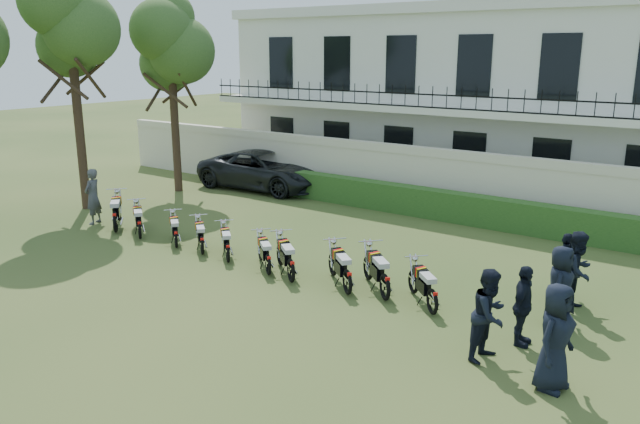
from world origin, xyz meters
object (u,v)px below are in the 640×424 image
object	(u,v)px
motorcycle_5	(268,260)
officer_0	(555,337)
officer_3	(560,286)
motorcycle_7	(347,276)
tree_west_near	(171,44)
officer_5	(565,267)
motorcycle_2	(176,235)
motorcycle_6	(291,265)
inspector	(93,196)
officer_2	(523,306)
motorcycle_3	(202,241)
motorcycle_4	(228,248)
motorcycle_0	(115,217)
motorcycle_8	(385,281)
officer_4	(578,271)
officer_1	(490,315)
motorcycle_1	(139,225)
suv	(264,170)
tree_west_mid	(69,19)
motorcycle_9	(433,296)

from	to	relation	value
motorcycle_5	officer_0	distance (m)	7.69
officer_3	motorcycle_7	bearing A→B (deg)	98.10
tree_west_near	officer_5	bearing A→B (deg)	-9.49
motorcycle_2	motorcycle_6	distance (m)	4.49
inspector	officer_2	size ratio (longest dim) A/B	1.14
motorcycle_5	motorcycle_6	distance (m)	0.81
motorcycle_3	motorcycle_4	distance (m)	1.06
motorcycle_0	motorcycle_6	size ratio (longest dim) A/B	1.08
motorcycle_8	officer_4	bearing A→B (deg)	-18.57
motorcycle_0	inspector	world-z (taller)	inspector
motorcycle_5	officer_1	xyz separation A→B (m)	(6.25, -1.01, 0.46)
motorcycle_5	motorcycle_1	bearing A→B (deg)	128.22
motorcycle_2	officer_1	bearing A→B (deg)	-58.25
tree_west_near	suv	world-z (taller)	tree_west_near
motorcycle_6	motorcycle_7	xyz separation A→B (m)	(1.58, 0.16, 0.00)
motorcycle_2	officer_5	bearing A→B (deg)	-37.01
tree_west_mid	motorcycle_4	xyz separation A→B (m)	(8.45, -1.40, -6.24)
inspector	officer_4	bearing A→B (deg)	78.48
motorcycle_2	motorcycle_5	bearing A→B (deg)	-54.11
motorcycle_3	motorcycle_9	distance (m)	7.13
suv	officer_5	size ratio (longest dim) A/B	3.57
inspector	officer_1	distance (m)	14.29
motorcycle_4	officer_1	xyz separation A→B (m)	(7.79, -1.12, 0.46)
motorcycle_7	officer_5	distance (m)	5.04
officer_0	officer_1	distance (m)	1.35
suv	officer_1	world-z (taller)	officer_1
motorcycle_7	officer_0	world-z (taller)	officer_0
suv	motorcycle_4	bearing A→B (deg)	-148.82
officer_3	officer_4	xyz separation A→B (m)	(0.08, 1.11, 0.03)
motorcycle_1	officer_5	xyz separation A→B (m)	(11.87, 2.70, 0.33)
motorcycle_2	motorcycle_4	distance (m)	2.14
motorcycle_1	motorcycle_3	size ratio (longest dim) A/B	1.15
tree_west_mid	motorcycle_8	bearing A→B (deg)	-5.28
tree_west_mid	motorcycle_4	size ratio (longest dim) A/B	6.64
officer_4	motorcycle_2	bearing A→B (deg)	116.39
officer_0	officer_5	xyz separation A→B (m)	(-0.94, 4.22, -0.16)
motorcycle_4	officer_2	xyz separation A→B (m)	(8.11, -0.19, 0.39)
motorcycle_4	inspector	xyz separation A→B (m)	(-6.43, 0.31, 0.50)
motorcycle_4	inspector	world-z (taller)	inspector
suv	motorcycle_6	bearing A→B (deg)	-139.30
motorcycle_8	motorcycle_9	size ratio (longest dim) A/B	1.11
motorcycle_1	motorcycle_3	xyz separation A→B (m)	(2.66, 0.05, -0.04)
motorcycle_2	motorcycle_4	bearing A→B (deg)	-53.00
motorcycle_7	inspector	size ratio (longest dim) A/B	0.82
officer_1	officer_2	bearing A→B (deg)	-10.79
motorcycle_7	suv	world-z (taller)	suv
motorcycle_7	officer_0	distance (m)	5.39
motorcycle_9	officer_4	bearing A→B (deg)	-5.31
motorcycle_2	motorcycle_9	distance (m)	8.21
tree_west_mid	suv	bearing A→B (deg)	63.96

